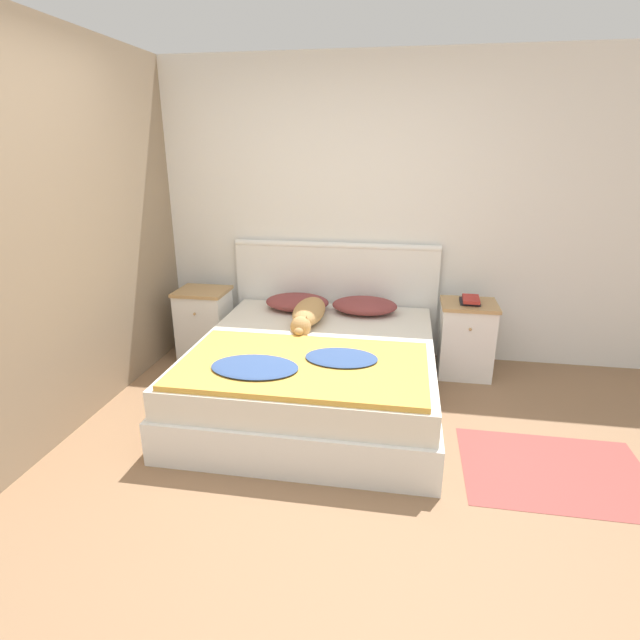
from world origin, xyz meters
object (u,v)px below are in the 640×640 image
(pillow_right, at_px, (365,305))
(dog, at_px, (308,313))
(nightstand_right, at_px, (466,339))
(nightstand_left, at_px, (205,323))
(pillow_left, at_px, (297,302))
(bed, at_px, (316,372))
(book_stack, at_px, (470,300))

(pillow_right, height_order, dog, dog)
(nightstand_right, bearing_deg, pillow_right, 177.50)
(nightstand_left, height_order, pillow_left, nightstand_left)
(bed, bearing_deg, dog, 108.17)
(pillow_right, distance_m, dog, 0.54)
(nightstand_right, bearing_deg, dog, -166.57)
(bed, bearing_deg, nightstand_left, 148.80)
(pillow_right, bearing_deg, dog, -140.97)
(nightstand_left, relative_size, book_stack, 2.71)
(pillow_right, xyz_separation_m, book_stack, (0.85, -0.04, 0.10))
(book_stack, bearing_deg, pillow_left, 178.29)
(nightstand_left, xyz_separation_m, pillow_left, (0.85, 0.04, 0.23))
(bed, xyz_separation_m, dog, (-0.13, 0.39, 0.33))
(nightstand_right, xyz_separation_m, pillow_right, (-0.85, 0.04, 0.23))
(nightstand_right, distance_m, book_stack, 0.34)
(bed, xyz_separation_m, pillow_right, (0.29, 0.73, 0.31))
(nightstand_right, relative_size, pillow_left, 1.14)
(pillow_right, relative_size, book_stack, 2.38)
(nightstand_right, bearing_deg, bed, -148.80)
(pillow_right, bearing_deg, book_stack, -2.88)
(bed, height_order, pillow_right, pillow_right)
(book_stack, bearing_deg, nightstand_left, 179.85)
(nightstand_left, distance_m, dog, 1.09)
(pillow_right, distance_m, book_stack, 0.86)
(pillow_left, xyz_separation_m, dog, (0.16, -0.34, 0.02))
(pillow_right, bearing_deg, bed, -111.84)
(nightstand_right, bearing_deg, nightstand_left, 180.00)
(nightstand_right, height_order, dog, dog)
(nightstand_left, height_order, book_stack, book_stack)
(pillow_left, bearing_deg, bed, -68.16)
(nightstand_right, bearing_deg, book_stack, -59.07)
(bed, distance_m, nightstand_left, 1.34)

